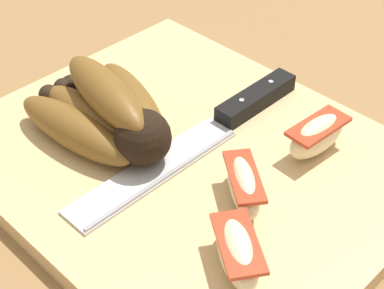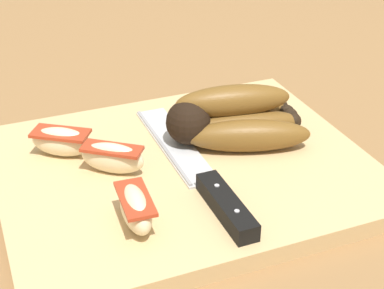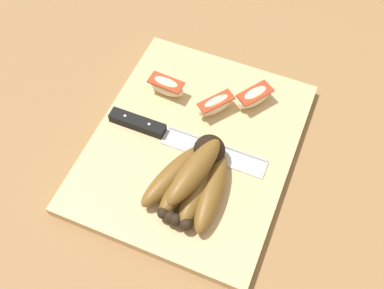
% 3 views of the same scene
% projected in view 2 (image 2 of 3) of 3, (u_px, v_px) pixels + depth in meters
% --- Properties ---
extents(ground_plane, '(6.00, 6.00, 0.00)m').
position_uv_depth(ground_plane, '(205.00, 181.00, 0.66)').
color(ground_plane, olive).
extents(cutting_board, '(0.40, 0.33, 0.02)m').
position_uv_depth(cutting_board, '(184.00, 171.00, 0.66)').
color(cutting_board, tan).
rests_on(cutting_board, ground_plane).
extents(banana_bunch, '(0.16, 0.13, 0.07)m').
position_uv_depth(banana_bunch, '(233.00, 119.00, 0.69)').
color(banana_bunch, black).
rests_on(banana_bunch, cutting_board).
extents(chefs_knife, '(0.04, 0.28, 0.02)m').
position_uv_depth(chefs_knife, '(206.00, 182.00, 0.61)').
color(chefs_knife, silver).
rests_on(chefs_knife, cutting_board).
extents(apple_wedge_near, '(0.03, 0.07, 0.04)m').
position_uv_depth(apple_wedge_near, '(136.00, 208.00, 0.55)').
color(apple_wedge_near, beige).
rests_on(apple_wedge_near, cutting_board).
extents(apple_wedge_middle, '(0.07, 0.06, 0.03)m').
position_uv_depth(apple_wedge_middle, '(61.00, 141.00, 0.66)').
color(apple_wedge_middle, beige).
rests_on(apple_wedge_middle, cutting_board).
extents(apple_wedge_far, '(0.07, 0.06, 0.03)m').
position_uv_depth(apple_wedge_far, '(112.00, 157.00, 0.63)').
color(apple_wedge_far, beige).
rests_on(apple_wedge_far, cutting_board).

